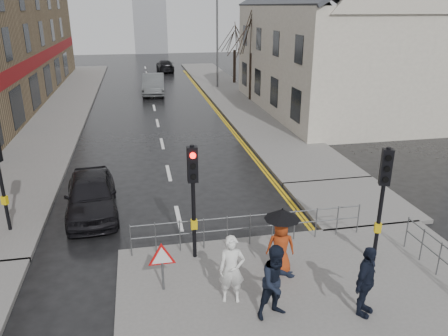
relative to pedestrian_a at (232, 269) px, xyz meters
name	(u,v)px	position (x,y,z in m)	size (l,w,h in m)	color
ground	(189,265)	(-0.83, 1.96, -1.02)	(120.00, 120.00, 0.00)	black
near_pavement	(340,333)	(2.17, -1.54, -0.95)	(10.00, 9.00, 0.14)	#605E5B
left_pavement	(65,105)	(-7.33, 24.96, -0.95)	(4.00, 44.00, 0.14)	#605E5B
right_pavement	(230,93)	(5.67, 26.96, -0.95)	(4.00, 40.00, 0.14)	#605E5B
pavement_bridge_right	(351,201)	(5.67, 4.96, -0.95)	(4.00, 4.20, 0.14)	#605E5B
building_right_cream	(331,40)	(11.17, 19.96, 3.76)	(9.00, 16.40, 10.10)	beige
traffic_signal_near_left	(193,183)	(-0.63, 2.16, 1.44)	(0.28, 0.27, 3.40)	black
traffic_signal_near_right	(384,186)	(4.37, 0.96, 1.44)	(0.34, 0.33, 3.40)	black
guard_railing_front	(250,223)	(1.12, 2.56, -0.16)	(7.14, 0.04, 1.00)	#595B5E
warning_sign	(162,259)	(-1.63, 0.75, 0.02)	(0.80, 0.07, 1.35)	#595B5E
street_lamp	(215,34)	(4.99, 29.96, 3.69)	(1.83, 0.25, 8.00)	#595B5E
tree_near	(252,32)	(6.67, 23.96, 4.12)	(2.40, 2.40, 6.58)	black
tree_far	(235,36)	(7.17, 31.96, 3.40)	(2.40, 2.40, 5.64)	black
pedestrian_a	(232,269)	(0.00, 0.00, 0.00)	(0.64, 0.42, 1.76)	white
pedestrian_b	(277,282)	(0.89, -0.76, 0.04)	(0.89, 0.70, 1.84)	black
pedestrian_with_umbrella	(281,237)	(1.55, 0.93, 0.20)	(0.96, 0.96, 1.90)	#A13612
pedestrian_d	(366,281)	(2.93, -1.09, 0.01)	(1.04, 0.43, 1.77)	black
car_parked	(91,195)	(-3.80, 5.96, -0.29)	(1.72, 4.29, 1.46)	black
car_mid	(153,84)	(-0.59, 28.26, -0.19)	(1.76, 5.06, 1.67)	#4B4E51
car_far	(165,66)	(1.30, 41.47, -0.37)	(1.81, 4.45, 1.29)	black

